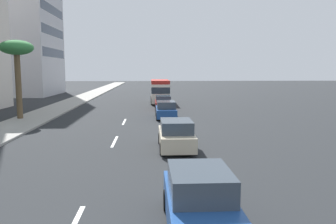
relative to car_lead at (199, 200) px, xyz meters
The scene contains 11 objects.
ground_plane 28.53m from the car_lead, ahead, with size 198.00×198.00×0.00m, color #26282B.
sidewalk_right 30.62m from the car_lead, 22.37° to the left, with size 162.00×3.66×0.15m, color #9E9B93.
lane_stripe_mid 12.04m from the car_lead, 16.81° to the left, with size 3.20×0.16×0.01m, color silver.
lane_stripe_far 19.73m from the car_lead, 10.16° to the left, with size 3.20×0.16×0.01m, color silver.
car_lead is the anchor object (origin of this frame).
car_second 28.40m from the car_lead, ahead, with size 4.56×1.80×1.53m.
car_third 9.43m from the car_lead, ahead, with size 4.29×1.89×1.63m.
car_fourth 21.44m from the car_lead, ahead, with size 4.43×1.83×1.56m.
minibus_fifth 35.21m from the car_lead, ahead, with size 6.95×2.41×3.06m.
palm_tree 25.02m from the car_lead, 31.09° to the left, with size 2.82×2.82×6.74m.
office_tower_far 58.75m from the car_lead, 25.09° to the left, with size 14.29×12.51×30.39m.
Camera 1 is at (-5.51, -2.16, 4.33)m, focal length 35.84 mm.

